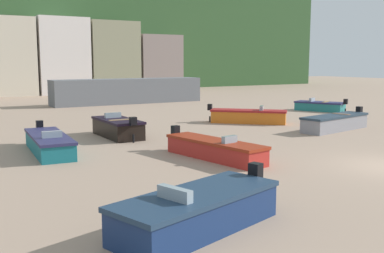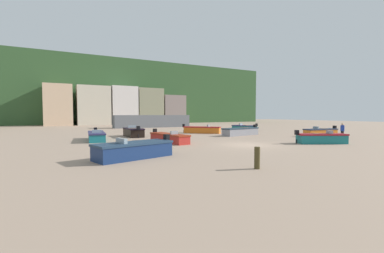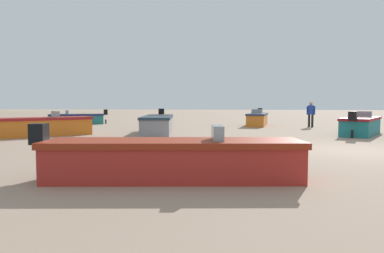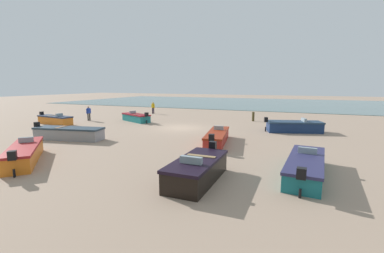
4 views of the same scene
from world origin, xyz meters
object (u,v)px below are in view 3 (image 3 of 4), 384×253
(boat_red_1, at_px, (173,159))
(boat_orange_3, at_px, (257,119))
(boat_orange_4, at_px, (37,127))
(boat_teal_2, at_px, (77,119))
(boat_teal_6, at_px, (361,126))
(boat_grey_5, at_px, (158,124))
(beach_walker_foreground, at_px, (311,112))

(boat_red_1, xyz_separation_m, boat_orange_3, (17.75, -2.02, 0.04))
(boat_orange_3, xyz_separation_m, boat_orange_4, (-9.81, 10.11, 0.00))
(boat_teal_2, bearing_deg, boat_orange_3, -113.22)
(boat_red_1, height_order, boat_teal_6, boat_teal_6)
(boat_red_1, xyz_separation_m, boat_grey_5, (10.36, 3.04, 0.05))
(boat_grey_5, distance_m, boat_teal_6, 9.83)
(beach_walker_foreground, bearing_deg, boat_teal_2, -162.24)
(boat_grey_5, bearing_deg, boat_red_1, 95.64)
(boat_orange_3, xyz_separation_m, boat_grey_5, (-7.39, 5.06, 0.01))
(boat_orange_4, relative_size, boat_grey_5, 0.80)
(boat_teal_6, bearing_deg, boat_teal_2, -173.59)
(boat_red_1, height_order, boat_grey_5, boat_grey_5)
(boat_red_1, bearing_deg, boat_grey_5, -173.34)
(boat_red_1, height_order, beach_walker_foreground, beach_walker_foreground)
(boat_orange_3, bearing_deg, boat_red_1, 89.65)
(boat_red_1, xyz_separation_m, beach_walker_foreground, (16.47, -5.31, 0.55))
(boat_orange_3, distance_m, boat_orange_4, 14.09)
(boat_grey_5, bearing_deg, boat_orange_3, -135.09)
(boat_orange_4, height_order, beach_walker_foreground, beach_walker_foreground)
(boat_red_1, xyz_separation_m, boat_teal_2, (17.41, 11.02, -0.01))
(boat_grey_5, height_order, beach_walker_foreground, beach_walker_foreground)
(boat_teal_2, distance_m, boat_orange_4, 9.91)
(boat_orange_4, distance_m, boat_grey_5, 5.60)
(boat_teal_2, relative_size, boat_grey_5, 0.76)
(boat_grey_5, height_order, boat_teal_6, boat_grey_5)
(boat_teal_2, distance_m, boat_orange_3, 13.05)
(boat_orange_3, distance_m, boat_teal_6, 8.05)
(boat_orange_4, bearing_deg, boat_teal_2, 151.30)
(boat_orange_3, relative_size, beach_walker_foreground, 2.76)
(boat_red_1, relative_size, boat_teal_6, 1.24)
(boat_orange_4, bearing_deg, boat_orange_3, 88.20)
(boat_grey_5, distance_m, beach_walker_foreground, 10.36)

